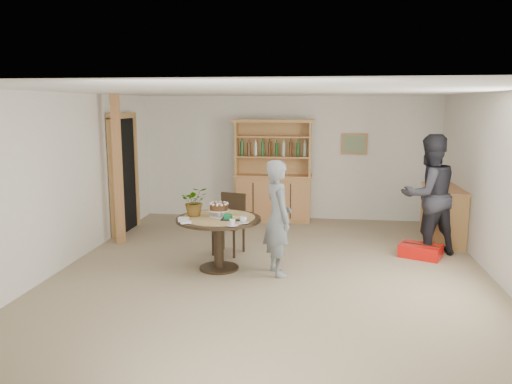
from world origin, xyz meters
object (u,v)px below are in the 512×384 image
Objects in this scene: dining_chair at (231,219)px; red_suitcase at (421,251)px; dining_table at (219,228)px; teen_boy at (278,218)px; hutch at (273,187)px; adult_person at (429,195)px; sideboard at (443,215)px.

red_suitcase is (2.95, 0.12, -0.43)m from dining_chair.
dining_table is 0.88m from teen_boy.
adult_person is (2.62, -2.00, 0.25)m from hutch.
hutch is 1.28× the size of teen_boy.
teen_boy reaches higher than sideboard.
hutch is 3.39m from red_suitcase.
adult_person reaches higher than red_suitcase.
adult_person is at bearing 86.64° from red_suitcase.
hutch reaches higher than dining_table.
dining_table is at bearing -2.27° from adult_person.
dining_chair reaches higher than dining_table.
red_suitcase is (-0.12, -0.21, -0.84)m from adult_person.
sideboard is (3.04, -1.24, -0.22)m from hutch.
sideboard is at bearing 28.61° from dining_table.
hutch is at bearing 157.79° from sideboard.
dining_table is (-3.51, -1.92, 0.13)m from sideboard.
adult_person reaches higher than sideboard.
hutch is 2.16× the size of dining_chair.
adult_person is at bearing -119.05° from sideboard.
teen_boy is at bearing -6.71° from dining_table.
teen_boy is (0.83, -0.93, 0.26)m from dining_chair.
hutch is 3.30m from adult_person.
hutch is 3.19m from dining_table.
dining_chair is at bearing -16.66° from adult_person.
teen_boy is at bearing -142.87° from sideboard.
dining_table is at bearing -151.39° from sideboard.
sideboard is 1.05× the size of dining_table.
red_suitcase is (2.98, 0.94, -0.50)m from dining_table.
hutch is 2.38m from dining_chair.
dining_chair is at bearing 18.30° from teen_boy.
sideboard is at bearing -76.40° from teen_boy.
red_suitcase is (2.50, -2.21, -0.59)m from hutch.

